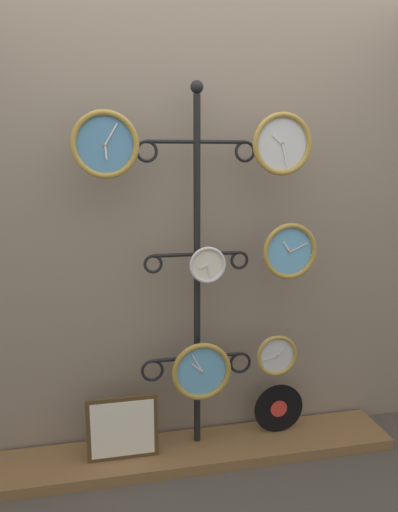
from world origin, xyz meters
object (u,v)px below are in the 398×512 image
(clock_top_right, at_px, (282,144))
(clock_bottom_center, at_px, (202,371))
(display_stand, at_px, (197,327))
(clock_middle_center, at_px, (207,265))
(clock_middle_right, at_px, (290,251))
(vinyl_record, at_px, (279,408))
(picture_frame, at_px, (123,428))
(clock_top_left, at_px, (105,144))
(clock_bottom_right, at_px, (277,355))

(clock_top_right, relative_size, clock_bottom_center, 0.98)
(display_stand, height_order, clock_top_right, display_stand)
(clock_middle_center, bearing_deg, display_stand, 108.89)
(clock_middle_right, distance_m, vinyl_record, 0.95)
(clock_top_right, xyz_separation_m, clock_middle_center, (-0.38, 0.01, -0.61))
(clock_bottom_center, xyz_separation_m, picture_frame, (-0.43, 0.02, -0.29))
(clock_top_right, bearing_deg, clock_middle_center, 177.87)
(clock_top_left, distance_m, clock_middle_right, 1.09)
(clock_top_right, distance_m, clock_bottom_center, 1.25)
(clock_middle_center, xyz_separation_m, vinyl_record, (0.45, 0.08, -0.90))
(clock_top_right, bearing_deg, picture_frame, 178.58)
(clock_middle_right, xyz_separation_m, vinyl_record, (0.00, 0.08, -0.95))
(clock_bottom_center, distance_m, vinyl_record, 0.58)
(display_stand, xyz_separation_m, vinyl_record, (0.48, -0.02, -0.53))
(clock_bottom_center, bearing_deg, clock_bottom_right, 0.24)
(picture_frame, bearing_deg, clock_middle_center, -0.83)
(clock_middle_center, height_order, clock_bottom_center, clock_middle_center)
(display_stand, xyz_separation_m, clock_bottom_center, (0.00, -0.11, -0.21))
(clock_middle_right, distance_m, clock_bottom_right, 0.58)
(clock_top_left, relative_size, clock_middle_center, 1.67)
(clock_top_left, xyz_separation_m, vinyl_record, (0.94, 0.08, -1.50))
(clock_middle_right, relative_size, clock_bottom_center, 0.94)
(vinyl_record, xyz_separation_m, picture_frame, (-0.91, -0.08, 0.03))
(clock_top_left, distance_m, clock_top_right, 0.87)
(clock_bottom_right, distance_m, picture_frame, 0.91)
(clock_top_left, xyz_separation_m, picture_frame, (0.04, 0.00, -1.47))
(clock_middle_center, relative_size, vinyl_record, 0.65)
(clock_top_left, relative_size, clock_bottom_center, 1.00)
(clock_top_left, relative_size, clock_middle_right, 1.06)
(display_stand, height_order, clock_bottom_right, display_stand)
(display_stand, bearing_deg, vinyl_record, -1.80)
(clock_top_right, relative_size, clock_bottom_right, 1.35)
(clock_top_right, relative_size, clock_middle_right, 1.04)
(display_stand, bearing_deg, clock_middle_center, -71.11)
(clock_middle_center, relative_size, clock_bottom_right, 0.82)
(display_stand, relative_size, clock_top_left, 6.30)
(clock_top_left, bearing_deg, clock_bottom_center, -2.14)
(clock_bottom_center, bearing_deg, clock_top_right, -0.05)
(clock_top_left, height_order, vinyl_record, clock_top_left)
(vinyl_record, height_order, picture_frame, picture_frame)
(clock_bottom_right, height_order, vinyl_record, clock_bottom_right)
(clock_bottom_center, bearing_deg, vinyl_record, 11.48)
(clock_middle_right, bearing_deg, display_stand, 168.76)
(clock_middle_right, relative_size, picture_frame, 0.80)
(display_stand, distance_m, clock_top_left, 1.07)
(clock_top_left, relative_size, picture_frame, 0.85)
(clock_top_left, bearing_deg, clock_top_right, -1.16)
(clock_middle_center, distance_m, clock_middle_right, 0.45)
(clock_middle_right, height_order, vinyl_record, clock_middle_right)
(display_stand, distance_m, clock_bottom_center, 0.24)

